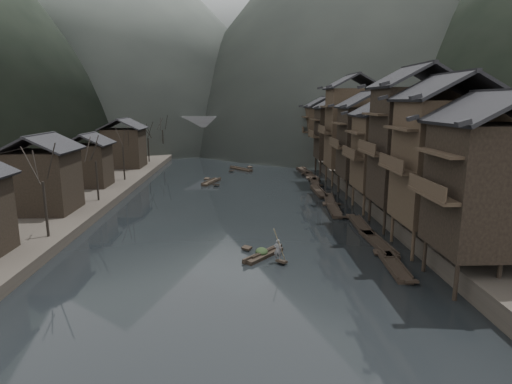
{
  "coord_description": "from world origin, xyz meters",
  "views": [
    {
      "loc": [
        0.55,
        -35.46,
        12.56
      ],
      "look_at": [
        2.14,
        11.85,
        2.5
      ],
      "focal_mm": 30.0,
      "sensor_mm": 36.0,
      "label": 1
    }
  ],
  "objects": [
    {
      "name": "left_houses",
      "position": [
        -20.5,
        20.12,
        5.66
      ],
      "size": [
        8.1,
        53.2,
        8.73
      ],
      "color": "black",
      "rests_on": "left_bank"
    },
    {
      "name": "moored_sampans",
      "position": [
        11.97,
        18.37,
        0.2
      ],
      "size": [
        2.97,
        53.19,
        0.47
      ],
      "color": "black",
      "rests_on": "water"
    },
    {
      "name": "bamboo_pole",
      "position": [
        3.55,
        -3.44,
        3.91
      ],
      "size": [
        1.24,
        1.59,
        3.48
      ],
      "primitive_type": "cylinder",
      "rotation": [
        0.5,
        0.0,
        -0.66
      ],
      "color": "#8C7A51",
      "rests_on": "boatman"
    },
    {
      "name": "hills",
      "position": [
        7.13,
        165.95,
        50.47
      ],
      "size": [
        320.0,
        380.0,
        110.16
      ],
      "color": "black",
      "rests_on": "ground"
    },
    {
      "name": "left_bank",
      "position": [
        -35.0,
        40.0,
        0.6
      ],
      "size": [
        40.0,
        200.0,
        1.2
      ],
      "primitive_type": "cube",
      "color": "#2D2823",
      "rests_on": "ground"
    },
    {
      "name": "boatman",
      "position": [
        3.35,
        -3.44,
        1.3
      ],
      "size": [
        0.65,
        0.44,
        1.74
      ],
      "primitive_type": "imported",
      "rotation": [
        0.0,
        0.0,
        3.1
      ],
      "color": "slate",
      "rests_on": "hero_sampan"
    },
    {
      "name": "stone_bridge",
      "position": [
        -0.0,
        72.0,
        5.11
      ],
      "size": [
        40.0,
        6.0,
        9.0
      ],
      "color": "#4C4C4F",
      "rests_on": "ground"
    },
    {
      "name": "right_bank",
      "position": [
        35.0,
        40.0,
        0.9
      ],
      "size": [
        40.0,
        200.0,
        1.8
      ],
      "primitive_type": "cube",
      "color": "#2D2823",
      "rests_on": "ground"
    },
    {
      "name": "water",
      "position": [
        0.0,
        0.0,
        0.0
      ],
      "size": [
        300.0,
        300.0,
        0.0
      ],
      "primitive_type": "plane",
      "color": "black",
      "rests_on": "ground"
    },
    {
      "name": "hero_sampan",
      "position": [
        2.28,
        -2.15,
        0.2
      ],
      "size": [
        3.68,
        4.2,
        0.43
      ],
      "color": "black",
      "rests_on": "water"
    },
    {
      "name": "stilt_houses",
      "position": [
        17.28,
        18.99,
        9.11
      ],
      "size": [
        9.0,
        67.6,
        16.81
      ],
      "color": "black",
      "rests_on": "ground"
    },
    {
      "name": "bare_trees",
      "position": [
        -17.0,
        28.0,
        6.42
      ],
      "size": [
        3.82,
        73.96,
        7.63
      ],
      "color": "black",
      "rests_on": "left_bank"
    },
    {
      "name": "midriver_boats",
      "position": [
        -1.91,
        37.21,
        0.2
      ],
      "size": [
        8.31,
        18.73,
        0.45
      ],
      "color": "black",
      "rests_on": "water"
    },
    {
      "name": "cargo_heap",
      "position": [
        2.14,
        -1.98,
        0.75
      ],
      "size": [
        1.05,
        1.38,
        0.63
      ],
      "primitive_type": "ellipsoid",
      "color": "black",
      "rests_on": "hero_sampan"
    }
  ]
}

